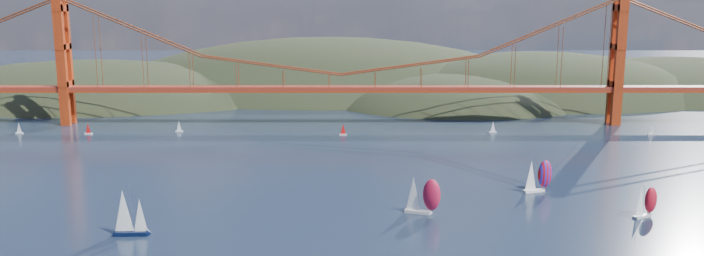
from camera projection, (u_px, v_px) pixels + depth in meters
name	position (u px, v px, depth m)	size (l,w,h in m)	color
headlands	(420.00, 114.00, 401.32)	(725.00, 225.00, 96.00)	black
bridge	(337.00, 51.00, 296.33)	(552.00, 12.00, 55.00)	maroon
sloop_navy	(128.00, 213.00, 160.59)	(7.97, 4.60, 12.28)	black
racer_0	(422.00, 195.00, 176.85)	(9.54, 5.90, 10.67)	silver
racer_1	(645.00, 202.00, 174.17)	(7.66, 5.83, 8.66)	silver
racer_rwb	(538.00, 175.00, 196.76)	(9.21, 5.73, 10.30)	white
distant_boat_1	(19.00, 128.00, 280.79)	(3.00, 2.00, 4.70)	silver
distant_boat_2	(88.00, 128.00, 279.52)	(3.00, 2.00, 4.70)	silver
distant_boat_3	(179.00, 126.00, 284.58)	(3.00, 2.00, 4.70)	silver
distant_boat_4	(652.00, 129.00, 277.95)	(3.00, 2.00, 4.70)	silver
distant_boat_8	(493.00, 127.00, 282.75)	(3.00, 2.00, 4.70)	silver
distant_boat_9	(343.00, 129.00, 277.79)	(3.00, 2.00, 4.70)	silver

